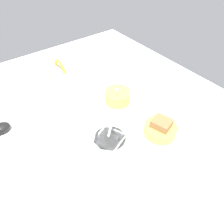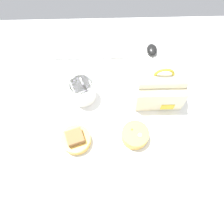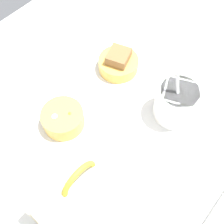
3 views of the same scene
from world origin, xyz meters
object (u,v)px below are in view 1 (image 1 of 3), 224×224
soup_cup (110,148)px  bento_bowl_sandwich (160,128)px  keyboard (19,191)px  bento_bowl_snacks (118,96)px  computer_mouse (0,128)px  lunch_bag (64,90)px

soup_cup → bento_bowl_sandwich: soup_cup is taller
keyboard → soup_cup: (-5.69, -26.97, 4.12)cm
bento_bowl_sandwich → bento_bowl_snacks: (22.78, 1.19, 0.17)cm
computer_mouse → bento_bowl_sandwich: bearing=-127.5°
keyboard → bento_bowl_sandwich: size_ratio=3.50×
lunch_bag → bento_bowl_sandwich: 38.83cm
keyboard → bento_bowl_sandwich: 48.02cm
keyboard → soup_cup: 27.87cm
keyboard → bento_bowl_snacks: (15.04, -46.18, 1.55)cm
keyboard → bento_bowl_snacks: size_ratio=3.78×
bento_bowl_snacks → soup_cup: bearing=137.2°
lunch_bag → computer_mouse: lunch_bag is taller
keyboard → soup_cup: size_ratio=2.41×
soup_cup → bento_bowl_sandwich: size_ratio=1.45×
soup_cup → bento_bowl_sandwich: (-2.04, -20.40, -2.74)cm
soup_cup → computer_mouse: (32.23, 24.24, -3.50)cm
soup_cup → bento_bowl_snacks: bearing=-42.8°
soup_cup → bento_bowl_snacks: size_ratio=1.56×
keyboard → computer_mouse: computer_mouse is taller
bento_bowl_snacks → lunch_bag: bearing=59.0°
soup_cup → keyboard: bearing=78.1°
soup_cup → bento_bowl_sandwich: 20.69cm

